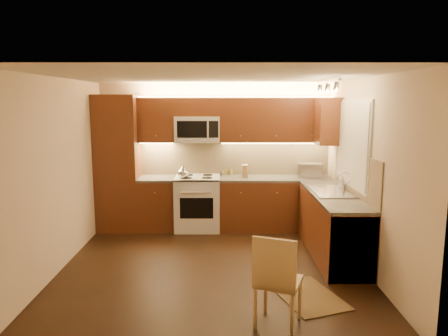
{
  "coord_description": "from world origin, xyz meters",
  "views": [
    {
      "loc": [
        0.13,
        -5.39,
        2.21
      ],
      "look_at": [
        0.15,
        0.55,
        1.25
      ],
      "focal_mm": 33.79,
      "sensor_mm": 36.0,
      "label": 1
    }
  ],
  "objects_px": {
    "microwave": "(197,129)",
    "soap_bottle": "(342,182)",
    "dining_chair": "(278,279)",
    "sink": "(331,187)",
    "stove": "(198,203)",
    "knife_block": "(245,171)",
    "kettle": "(183,172)",
    "toaster_oven": "(310,170)"
  },
  "relations": [
    {
      "from": "sink",
      "to": "dining_chair",
      "type": "distance_m",
      "value": 2.34
    },
    {
      "from": "microwave",
      "to": "soap_bottle",
      "type": "height_order",
      "value": "microwave"
    },
    {
      "from": "kettle",
      "to": "knife_block",
      "type": "distance_m",
      "value": 1.07
    },
    {
      "from": "sink",
      "to": "stove",
      "type": "bearing_deg",
      "value": 150.64
    },
    {
      "from": "microwave",
      "to": "kettle",
      "type": "relative_size",
      "value": 3.41
    },
    {
      "from": "toaster_oven",
      "to": "kettle",
      "type": "bearing_deg",
      "value": -165.47
    },
    {
      "from": "sink",
      "to": "knife_block",
      "type": "bearing_deg",
      "value": 135.03
    },
    {
      "from": "kettle",
      "to": "toaster_oven",
      "type": "height_order",
      "value": "same"
    },
    {
      "from": "microwave",
      "to": "kettle",
      "type": "bearing_deg",
      "value": -127.67
    },
    {
      "from": "sink",
      "to": "toaster_oven",
      "type": "relative_size",
      "value": 2.12
    },
    {
      "from": "dining_chair",
      "to": "microwave",
      "type": "bearing_deg",
      "value": 127.79
    },
    {
      "from": "kettle",
      "to": "sink",
      "type": "bearing_deg",
      "value": -35.02
    },
    {
      "from": "knife_block",
      "to": "dining_chair",
      "type": "distance_m",
      "value": 3.28
    },
    {
      "from": "dining_chair",
      "to": "stove",
      "type": "bearing_deg",
      "value": 128.45
    },
    {
      "from": "knife_block",
      "to": "dining_chair",
      "type": "bearing_deg",
      "value": -86.25
    },
    {
      "from": "toaster_oven",
      "to": "dining_chair",
      "type": "relative_size",
      "value": 0.43
    },
    {
      "from": "stove",
      "to": "dining_chair",
      "type": "distance_m",
      "value": 3.32
    },
    {
      "from": "toaster_oven",
      "to": "sink",
      "type": "bearing_deg",
      "value": -78.24
    },
    {
      "from": "kettle",
      "to": "knife_block",
      "type": "xyz_separation_m",
      "value": [
        1.04,
        0.23,
        -0.02
      ]
    },
    {
      "from": "stove",
      "to": "microwave",
      "type": "xyz_separation_m",
      "value": [
        0.0,
        0.14,
        1.26
      ]
    },
    {
      "from": "stove",
      "to": "toaster_oven",
      "type": "distance_m",
      "value": 2.01
    },
    {
      "from": "toaster_oven",
      "to": "knife_block",
      "type": "relative_size",
      "value": 1.88
    },
    {
      "from": "stove",
      "to": "sink",
      "type": "height_order",
      "value": "sink"
    },
    {
      "from": "sink",
      "to": "toaster_oven",
      "type": "distance_m",
      "value": 1.2
    },
    {
      "from": "stove",
      "to": "knife_block",
      "type": "bearing_deg",
      "value": 4.32
    },
    {
      "from": "dining_chair",
      "to": "knife_block",
      "type": "bearing_deg",
      "value": 114.24
    },
    {
      "from": "sink",
      "to": "soap_bottle",
      "type": "relative_size",
      "value": 4.78
    },
    {
      "from": "sink",
      "to": "microwave",
      "type": "bearing_deg",
      "value": 147.79
    },
    {
      "from": "soap_bottle",
      "to": "kettle",
      "type": "bearing_deg",
      "value": 156.37
    },
    {
      "from": "soap_bottle",
      "to": "microwave",
      "type": "bearing_deg",
      "value": 148.14
    },
    {
      "from": "soap_bottle",
      "to": "stove",
      "type": "bearing_deg",
      "value": 151.11
    },
    {
      "from": "kettle",
      "to": "soap_bottle",
      "type": "distance_m",
      "value": 2.56
    },
    {
      "from": "microwave",
      "to": "soap_bottle",
      "type": "bearing_deg",
      "value": -23.34
    },
    {
      "from": "toaster_oven",
      "to": "dining_chair",
      "type": "height_order",
      "value": "toaster_oven"
    },
    {
      "from": "microwave",
      "to": "sink",
      "type": "bearing_deg",
      "value": -32.21
    },
    {
      "from": "sink",
      "to": "toaster_oven",
      "type": "bearing_deg",
      "value": 93.35
    },
    {
      "from": "knife_block",
      "to": "dining_chair",
      "type": "xyz_separation_m",
      "value": [
        0.17,
        -3.23,
        -0.53
      ]
    },
    {
      "from": "microwave",
      "to": "soap_bottle",
      "type": "relative_size",
      "value": 4.22
    },
    {
      "from": "soap_bottle",
      "to": "dining_chair",
      "type": "bearing_deg",
      "value": -126.87
    },
    {
      "from": "soap_bottle",
      "to": "dining_chair",
      "type": "height_order",
      "value": "soap_bottle"
    },
    {
      "from": "stove",
      "to": "microwave",
      "type": "distance_m",
      "value": 1.27
    },
    {
      "from": "sink",
      "to": "kettle",
      "type": "height_order",
      "value": "kettle"
    }
  ]
}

